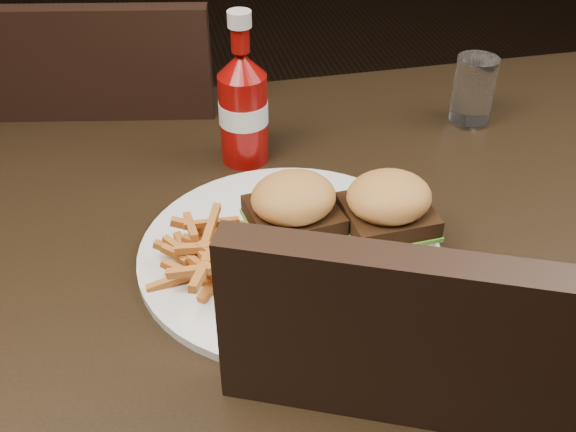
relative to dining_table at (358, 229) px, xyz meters
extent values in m
cube|color=black|center=(0.00, 0.00, 0.00)|extent=(1.20, 0.80, 0.04)
cube|color=black|center=(-0.31, 0.55, -0.30)|extent=(0.54, 0.54, 0.04)
cylinder|color=white|center=(-0.10, -0.06, 0.03)|extent=(0.34, 0.34, 0.01)
cube|color=#F8F1C0|center=(-0.09, -0.04, 0.04)|extent=(0.10, 0.09, 0.02)
cube|color=beige|center=(0.01, -0.06, 0.04)|extent=(0.09, 0.08, 0.02)
cylinder|color=maroon|center=(-0.11, 0.16, 0.08)|extent=(0.08, 0.08, 0.13)
cylinder|color=white|center=(0.23, 0.19, 0.08)|extent=(0.07, 0.07, 0.10)
camera|label=1|loc=(-0.23, -0.63, 0.51)|focal=42.00mm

